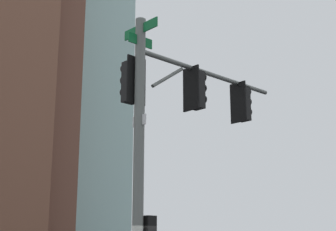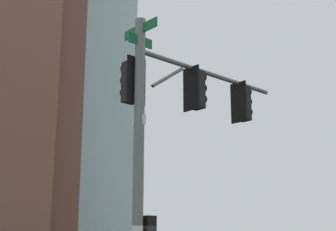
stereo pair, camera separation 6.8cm
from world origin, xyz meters
TOP-DOWN VIEW (x-y plane):
  - signal_pole_assembly at (1.44, 0.20)m, footprint 5.29×1.22m
  - building_glass_tower at (15.64, 52.68)m, footprint 22.47×28.74m

SIDE VIEW (x-z plane):
  - signal_pole_assembly at x=1.44m, z-range 1.28..8.64m
  - building_glass_tower at x=15.64m, z-range 0.00..63.51m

